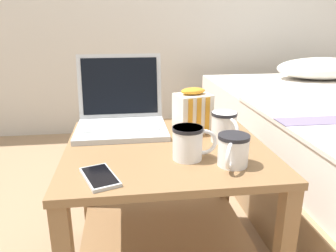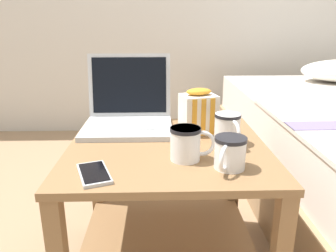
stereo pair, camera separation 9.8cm
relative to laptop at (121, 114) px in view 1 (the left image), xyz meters
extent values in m
ellipsoid|color=silver|center=(1.32, 0.84, 0.03)|extent=(0.61, 0.36, 0.14)
cube|color=olive|center=(0.14, -0.20, -0.06)|extent=(0.63, 0.60, 0.02)
cube|color=olive|center=(0.14, -0.20, -0.41)|extent=(0.59, 0.56, 0.02)
cube|color=olive|center=(-0.15, 0.07, -0.30)|extent=(0.04, 0.04, 0.46)
cube|color=olive|center=(0.43, 0.07, -0.30)|extent=(0.04, 0.04, 0.46)
cube|color=#B7BABC|center=(0.00, -0.05, -0.04)|extent=(0.32, 0.25, 0.02)
cube|color=silver|center=(0.00, -0.03, -0.03)|extent=(0.27, 0.14, 0.00)
cube|color=silver|center=(0.00, -0.12, -0.03)|extent=(0.09, 0.05, 0.00)
cube|color=#B7BABC|center=(0.00, 0.10, 0.09)|extent=(0.32, 0.05, 0.24)
cube|color=black|center=(0.00, 0.09, 0.09)|extent=(0.29, 0.04, 0.21)
cube|color=black|center=(-0.03, 0.11, 0.13)|extent=(0.05, 0.01, 0.03)
cube|color=blue|center=(0.03, 0.09, 0.01)|extent=(0.04, 0.01, 0.03)
cube|color=blue|center=(-0.04, 0.09, 0.03)|extent=(0.03, 0.01, 0.04)
cube|color=orange|center=(-0.02, 0.09, 0.03)|extent=(0.03, 0.01, 0.05)
cylinder|color=white|center=(0.19, -0.32, 0.00)|extent=(0.09, 0.09, 0.10)
cylinder|color=black|center=(0.19, -0.32, 0.04)|extent=(0.09, 0.09, 0.01)
cylinder|color=black|center=(0.19, -0.32, 0.03)|extent=(0.08, 0.08, 0.01)
torus|color=white|center=(0.24, -0.32, 0.00)|extent=(0.08, 0.02, 0.08)
cylinder|color=white|center=(0.33, -0.19, 0.00)|extent=(0.08, 0.08, 0.10)
cylinder|color=black|center=(0.33, -0.19, 0.04)|extent=(0.08, 0.08, 0.01)
cylinder|color=black|center=(0.33, -0.19, 0.03)|extent=(0.07, 0.07, 0.01)
torus|color=white|center=(0.34, -0.23, 0.00)|extent=(0.03, 0.08, 0.08)
cylinder|color=white|center=(0.30, -0.38, -0.01)|extent=(0.08, 0.08, 0.09)
cylinder|color=black|center=(0.30, -0.38, 0.03)|extent=(0.09, 0.09, 0.01)
cylinder|color=black|center=(0.30, -0.38, 0.02)|extent=(0.08, 0.08, 0.01)
torus|color=white|center=(0.28, -0.42, -0.01)|extent=(0.04, 0.07, 0.07)
cube|color=silver|center=(0.25, -0.07, 0.02)|extent=(0.14, 0.12, 0.14)
cube|color=orange|center=(0.23, -0.13, 0.02)|extent=(0.02, 0.01, 0.13)
cube|color=orange|center=(0.27, -0.12, 0.02)|extent=(0.02, 0.01, 0.13)
cube|color=orange|center=(0.30, -0.11, 0.02)|extent=(0.02, 0.01, 0.13)
ellipsoid|color=orange|center=(0.25, -0.07, 0.10)|extent=(0.10, 0.08, 0.02)
cube|color=#B7BABC|center=(-0.06, -0.41, -0.05)|extent=(0.11, 0.15, 0.01)
cube|color=black|center=(-0.06, -0.41, -0.04)|extent=(0.10, 0.14, 0.00)
camera|label=1|loc=(0.01, -1.17, 0.33)|focal=35.00mm
camera|label=2|loc=(0.11, -1.18, 0.33)|focal=35.00mm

